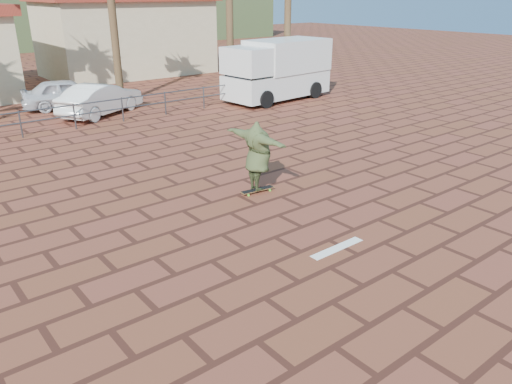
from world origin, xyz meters
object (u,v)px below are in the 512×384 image
skateboarder (258,156)px  car_white (101,99)px  car_silver (67,93)px  campervan (278,69)px  longboard (257,190)px

skateboarder → car_white: skateboarder is taller
car_silver → skateboarder: bearing=-166.7°
skateboarder → campervan: (8.71, 9.21, 0.48)m
skateboarder → car_white: size_ratio=0.55×
skateboarder → campervan: 12.69m
car_silver → car_white: car_white is taller
car_white → skateboarder: bearing=149.4°
longboard → campervan: 12.76m
longboard → skateboarder: skateboarder is taller
skateboarder → car_white: bearing=-3.5°
campervan → longboard: bearing=-138.1°
longboard → campervan: campervan is taller
longboard → car_white: car_white is taller
campervan → car_silver: campervan is taller
longboard → car_silver: car_silver is taller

